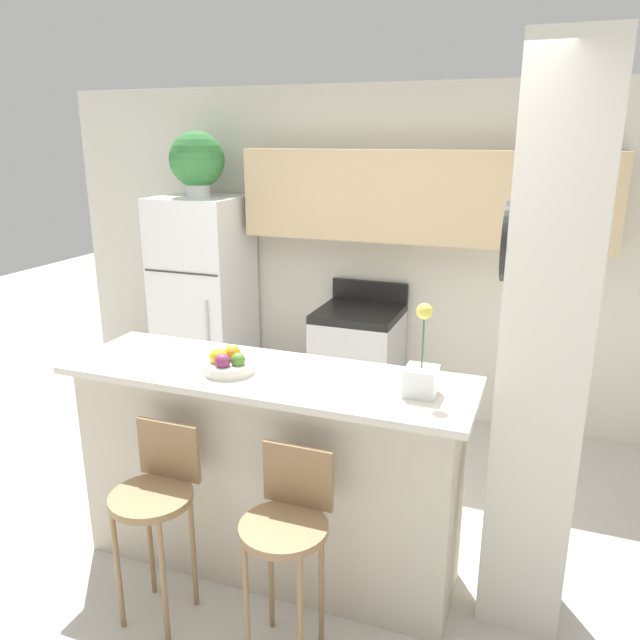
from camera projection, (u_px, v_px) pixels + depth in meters
name	position (u px, v px, depth m)	size (l,w,h in m)	color
ground_plane	(271.00, 561.00, 3.32)	(14.00, 14.00, 0.00)	beige
wall_back	(397.00, 233.00, 4.74)	(5.60, 0.38, 2.55)	silver
pillar_right	(543.00, 356.00, 2.64)	(0.38, 0.33, 2.55)	silver
counter_bar	(268.00, 470.00, 3.17)	(2.02, 0.62, 1.08)	beige
refrigerator	(205.00, 301.00, 5.15)	(0.68, 0.67, 1.71)	white
stove_range	(358.00, 365.00, 4.84)	(0.61, 0.63, 1.07)	silver
bar_stool_left	(157.00, 496.00, 2.81)	(0.37, 0.37, 0.93)	olive
bar_stool_right	(287.00, 526.00, 2.59)	(0.37, 0.37, 0.93)	olive
potted_plant_on_fridge	(197.00, 161.00, 4.83)	(0.43, 0.43, 0.50)	silver
orchid_vase	(421.00, 373.00, 2.72)	(0.14, 0.14, 0.42)	white
fruit_bowl	(228.00, 363.00, 3.00)	(0.24, 0.24, 0.12)	silver
trash_bin	(256.00, 395.00, 4.95)	(0.28, 0.28, 0.38)	#59595B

